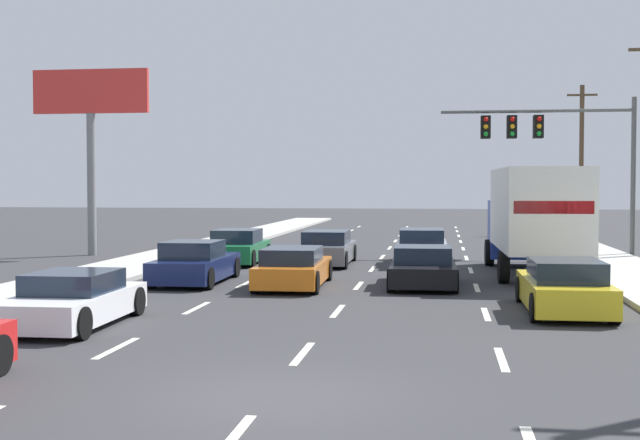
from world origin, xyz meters
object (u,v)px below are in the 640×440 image
(car_gray, at_px, (326,249))
(car_black, at_px, (423,268))
(car_green, at_px, (237,248))
(car_silver, at_px, (422,248))
(box_truck, at_px, (534,214))
(car_white, at_px, (73,301))
(car_navy, at_px, (195,264))
(utility_pole_far, at_px, (581,157))
(traffic_signal_mast, at_px, (543,136))
(roadside_billboard, at_px, (91,119))
(car_orange, at_px, (293,268))
(car_yellow, at_px, (564,288))

(car_gray, xyz_separation_m, car_black, (3.68, -6.21, -0.06))
(car_green, xyz_separation_m, car_black, (7.06, -6.20, -0.06))
(car_silver, bearing_deg, car_green, -174.87)
(box_truck, bearing_deg, car_white, -133.30)
(car_gray, bearing_deg, box_truck, -22.63)
(car_navy, relative_size, car_silver, 0.95)
(car_green, xyz_separation_m, utility_pole_far, (16.09, 22.56, 4.08))
(car_gray, relative_size, utility_pole_far, 0.48)
(traffic_signal_mast, bearing_deg, car_navy, -134.81)
(car_green, relative_size, utility_pole_far, 0.47)
(car_green, height_order, roadside_billboard, roadside_billboard)
(car_orange, bearing_deg, car_gray, 89.87)
(car_orange, bearing_deg, car_green, 115.91)
(car_green, xyz_separation_m, roadside_billboard, (-6.93, 2.73, 5.12))
(car_orange, distance_m, car_silver, 8.33)
(roadside_billboard, bearing_deg, car_yellow, -38.14)
(car_green, distance_m, traffic_signal_mast, 13.58)
(car_black, height_order, traffic_signal_mast, traffic_signal_mast)
(car_silver, bearing_deg, car_black, -88.46)
(car_navy, relative_size, car_black, 1.02)
(car_white, relative_size, roadside_billboard, 0.54)
(box_truck, bearing_deg, car_green, 164.24)
(utility_pole_far, bearing_deg, car_orange, -113.33)
(car_white, distance_m, roadside_billboard, 19.01)
(car_gray, bearing_deg, traffic_signal_mast, 31.77)
(box_truck, xyz_separation_m, traffic_signal_mast, (1.20, 8.18, 2.96))
(car_silver, distance_m, utility_pole_far, 24.14)
(car_green, relative_size, car_silver, 0.93)
(car_black, height_order, box_truck, box_truck)
(car_black, relative_size, roadside_billboard, 0.55)
(car_gray, xyz_separation_m, traffic_signal_mast, (8.37, 5.19, 4.39))
(car_navy, height_order, car_orange, car_navy)
(car_white, xyz_separation_m, box_truck, (10.58, 11.22, 1.48))
(traffic_signal_mast, height_order, utility_pole_far, utility_pole_far)
(box_truck, height_order, roadside_billboard, roadside_billboard)
(car_white, bearing_deg, roadside_billboard, 112.21)
(car_orange, relative_size, car_yellow, 1.04)
(car_white, relative_size, car_black, 0.98)
(car_white, distance_m, car_yellow, 10.93)
(car_orange, distance_m, utility_pole_far, 32.38)
(roadside_billboard, bearing_deg, car_navy, -51.68)
(car_gray, distance_m, traffic_signal_mast, 10.78)
(car_yellow, bearing_deg, car_white, -162.31)
(car_white, relative_size, car_gray, 0.96)
(utility_pole_far, bearing_deg, car_white, -113.66)
(car_silver, bearing_deg, box_truck, -44.40)
(roadside_billboard, bearing_deg, car_gray, -14.78)
(car_orange, bearing_deg, car_yellow, -29.31)
(car_navy, height_order, box_truck, box_truck)
(car_silver, xyz_separation_m, box_truck, (3.67, -3.60, 1.40))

